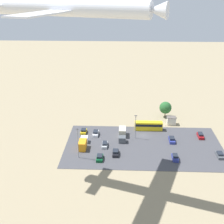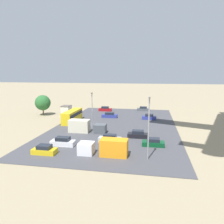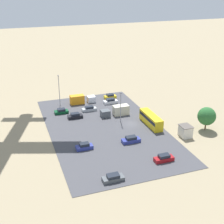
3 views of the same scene
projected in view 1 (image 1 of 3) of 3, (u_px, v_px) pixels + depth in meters
name	position (u px, v px, depth m)	size (l,w,h in m)	color
ground_plane	(142.00, 136.00, 111.23)	(400.00, 400.00, 0.00)	gray
parking_lot_surface	(144.00, 146.00, 104.02)	(52.07, 30.07, 0.08)	#424247
shed_building	(171.00, 121.00, 119.72)	(3.43, 2.83, 3.04)	silver
bus	(148.00, 125.00, 114.97)	(10.18, 2.50, 3.16)	gold
parked_car_0	(200.00, 136.00, 109.59)	(1.77, 4.47, 1.61)	maroon
parked_car_1	(116.00, 153.00, 98.43)	(1.92, 4.30, 1.54)	black
parked_car_2	(96.00, 133.00, 111.28)	(1.89, 4.56, 1.64)	silver
parked_car_3	(175.00, 157.00, 95.76)	(1.80, 4.08, 1.59)	navy
parked_car_4	(172.00, 140.00, 106.68)	(1.90, 4.63, 1.58)	navy
parked_car_5	(220.00, 155.00, 97.30)	(1.92, 4.44, 1.42)	#4C5156
parked_car_6	(84.00, 131.00, 112.80)	(1.98, 4.06, 1.53)	gold
parked_car_7	(100.00, 158.00, 95.70)	(1.96, 4.12, 1.48)	#0C4723
parked_car_8	(105.00, 145.00, 103.51)	(1.71, 4.48, 1.49)	#ADB2B7
parked_truck_0	(83.00, 143.00, 102.86)	(2.37, 8.25, 2.84)	silver
parked_truck_1	(122.00, 134.00, 109.35)	(2.39, 8.58, 2.84)	#4C5156
tree_near_shed	(165.00, 108.00, 125.50)	(4.88, 4.88, 6.45)	brown
light_pole_lot_centre	(136.00, 126.00, 107.44)	(0.90, 0.28, 8.66)	gray
light_pole_lot_edge	(78.00, 142.00, 94.98)	(0.90, 0.28, 9.94)	gray
airplane	(70.00, 8.00, 68.71)	(41.86, 35.57, 9.83)	white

